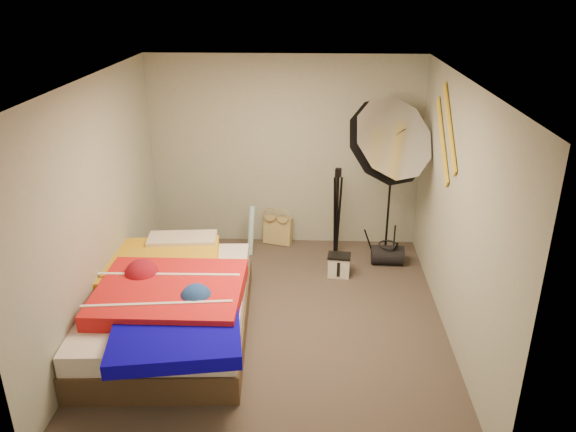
# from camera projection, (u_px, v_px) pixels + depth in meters

# --- Properties ---
(floor) EXTENTS (4.00, 4.00, 0.00)m
(floor) POSITION_uv_depth(u_px,v_px,m) (276.00, 321.00, 5.92)
(floor) COLOR #4D413A
(floor) RESTS_ON ground
(ceiling) EXTENTS (4.00, 4.00, 0.00)m
(ceiling) POSITION_uv_depth(u_px,v_px,m) (274.00, 81.00, 4.95)
(ceiling) COLOR silver
(ceiling) RESTS_ON wall_back
(wall_back) EXTENTS (3.50, 0.00, 3.50)m
(wall_back) POSITION_uv_depth(u_px,v_px,m) (285.00, 153.00, 7.28)
(wall_back) COLOR #9BA090
(wall_back) RESTS_ON floor
(wall_front) EXTENTS (3.50, 0.00, 3.50)m
(wall_front) POSITION_uv_depth(u_px,v_px,m) (254.00, 330.00, 3.59)
(wall_front) COLOR #9BA090
(wall_front) RESTS_ON floor
(wall_left) EXTENTS (0.00, 4.00, 4.00)m
(wall_left) POSITION_uv_depth(u_px,v_px,m) (97.00, 208.00, 5.51)
(wall_left) COLOR #9BA090
(wall_left) RESTS_ON floor
(wall_right) EXTENTS (0.00, 4.00, 4.00)m
(wall_right) POSITION_uv_depth(u_px,v_px,m) (457.00, 214.00, 5.36)
(wall_right) COLOR #9BA090
(wall_right) RESTS_ON floor
(tote_bag) EXTENTS (0.41, 0.27, 0.40)m
(tote_bag) POSITION_uv_depth(u_px,v_px,m) (278.00, 230.00, 7.60)
(tote_bag) COLOR tan
(tote_bag) RESTS_ON floor
(wrapping_roll) EXTENTS (0.13, 0.20, 0.65)m
(wrapping_roll) POSITION_uv_depth(u_px,v_px,m) (251.00, 231.00, 7.26)
(wrapping_roll) COLOR #68BED1
(wrapping_roll) RESTS_ON floor
(camera_case) EXTENTS (0.27, 0.21, 0.26)m
(camera_case) POSITION_uv_depth(u_px,v_px,m) (339.00, 266.00, 6.78)
(camera_case) COLOR silver
(camera_case) RESTS_ON floor
(duffel_bag) EXTENTS (0.41, 0.26, 0.25)m
(duffel_bag) POSITION_uv_depth(u_px,v_px,m) (387.00, 255.00, 7.06)
(duffel_bag) COLOR black
(duffel_bag) RESTS_ON floor
(wall_stripe_upper) EXTENTS (0.02, 0.91, 0.78)m
(wall_stripe_upper) POSITION_uv_depth(u_px,v_px,m) (450.00, 127.00, 5.64)
(wall_stripe_upper) COLOR gold
(wall_stripe_upper) RESTS_ON wall_right
(wall_stripe_lower) EXTENTS (0.02, 0.91, 0.78)m
(wall_stripe_lower) POSITION_uv_depth(u_px,v_px,m) (442.00, 140.00, 5.95)
(wall_stripe_lower) COLOR gold
(wall_stripe_lower) RESTS_ON wall_right
(bed) EXTENTS (1.73, 2.46, 0.64)m
(bed) POSITION_uv_depth(u_px,v_px,m) (170.00, 305.00, 5.61)
(bed) COLOR #4F3B29
(bed) RESTS_ON floor
(photo_umbrella) EXTENTS (1.07, 1.19, 2.22)m
(photo_umbrella) POSITION_uv_depth(u_px,v_px,m) (387.00, 143.00, 6.45)
(photo_umbrella) COLOR black
(photo_umbrella) RESTS_ON floor
(camera_tripod) EXTENTS (0.08, 0.08, 1.17)m
(camera_tripod) POSITION_uv_depth(u_px,v_px,m) (337.00, 206.00, 7.12)
(camera_tripod) COLOR black
(camera_tripod) RESTS_ON floor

